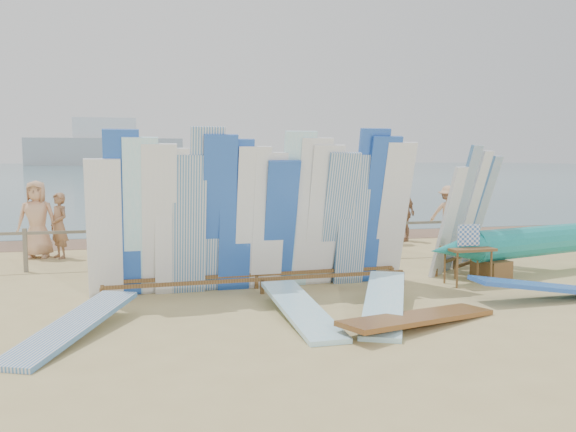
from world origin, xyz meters
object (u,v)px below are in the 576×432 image
object	(u,v)px
stroller	(266,240)
flat_board_e	(73,338)
flat_board_c	(419,326)
beachgoer_3	(172,211)
beach_chair_right	(224,249)
beachgoer_extra_0	(448,213)
flat_board_a	(301,318)
beachgoer_1	(59,226)
beachgoer_6	(362,218)
beachgoer_7	(286,220)
side_surfboard_rack	(466,214)
flat_board_d	(549,300)
beachgoer_10	(403,212)
beachgoer_0	(37,219)
main_surfboard_rack	(260,219)
beach_chair_left	(276,246)
beachgoer_2	(130,225)
beachgoer_5	(190,214)
outrigger_canoe	(556,241)
beachgoer_9	(381,213)
vendor_table	(468,265)
flat_board_b	(384,316)

from	to	relation	value
stroller	flat_board_e	bearing A→B (deg)	-134.13
flat_board_c	flat_board_e	size ratio (longest dim) A/B	1.00
flat_board_e	beachgoer_3	distance (m)	8.41
flat_board_e	beach_chair_right	bearing A→B (deg)	88.75
stroller	beachgoer_extra_0	size ratio (longest dim) A/B	0.65
beach_chair_right	stroller	distance (m)	1.03
flat_board_a	beachgoer_1	distance (m)	7.70
flat_board_c	beachgoer_6	xyz separation A→B (m)	(1.58, 6.54, 0.85)
beachgoer_7	flat_board_e	bearing A→B (deg)	109.34
side_surfboard_rack	beachgoer_7	xyz separation A→B (m)	(-2.98, 3.59, -0.41)
flat_board_d	beachgoer_10	bearing A→B (deg)	-3.83
side_surfboard_rack	beachgoer_0	world-z (taller)	side_surfboard_rack
main_surfboard_rack	beach_chair_right	bearing A→B (deg)	90.76
main_surfboard_rack	beachgoer_3	distance (m)	6.17
beach_chair_right	beach_chair_left	bearing A→B (deg)	-39.36
side_surfboard_rack	beachgoer_extra_0	size ratio (longest dim) A/B	1.66
flat_board_a	beachgoer_10	bearing A→B (deg)	54.28
flat_board_d	beachgoer_6	xyz separation A→B (m)	(-1.20, 5.61, 0.85)
beachgoer_7	beachgoer_1	bearing A→B (deg)	52.65
stroller	beachgoer_2	world-z (taller)	beachgoer_2
flat_board_d	beachgoer_5	world-z (taller)	beachgoer_5
beachgoer_5	beachgoer_extra_0	xyz separation A→B (m)	(7.16, -0.63, -0.09)
flat_board_c	beachgoer_7	distance (m)	7.27
beachgoer_3	beachgoer_0	distance (m)	3.41
side_surfboard_rack	beach_chair_left	bearing A→B (deg)	105.39
outrigger_canoe	beachgoer_9	distance (m)	5.07
main_surfboard_rack	flat_board_d	bearing A→B (deg)	-23.44
vendor_table	beachgoer_6	bearing A→B (deg)	95.21
beach_chair_left	beachgoer_7	size ratio (longest dim) A/B	0.62
vendor_table	flat_board_b	size ratio (longest dim) A/B	0.41
vendor_table	beachgoer_6	xyz separation A→B (m)	(-0.51, 4.20, 0.48)
beachgoer_10	beachgoer_0	bearing A→B (deg)	-94.71
beachgoer_5	beachgoer_3	xyz separation A→B (m)	(-0.45, 0.23, 0.06)
beach_chair_left	beachgoer_0	distance (m)	5.62
flat_board_c	beach_chair_left	size ratio (longest dim) A/B	2.84
flat_board_e	side_surfboard_rack	bearing A→B (deg)	47.06
beachgoer_0	main_surfboard_rack	bearing A→B (deg)	-41.98
flat_board_b	stroller	world-z (taller)	stroller
beachgoer_6	beachgoer_2	world-z (taller)	beachgoer_6
vendor_table	beachgoer_extra_0	bearing A→B (deg)	63.47
main_surfboard_rack	stroller	bearing A→B (deg)	74.68
main_surfboard_rack	beachgoer_extra_0	distance (m)	8.24
beachgoer_extra_0	beachgoer_2	size ratio (longest dim) A/B	0.94
beachgoer_9	beachgoer_3	world-z (taller)	beachgoer_3
flat_board_c	beachgoer_0	size ratio (longest dim) A/B	1.49
beachgoer_3	flat_board_c	bearing A→B (deg)	-14.67
beach_chair_left	beachgoer_1	size ratio (longest dim) A/B	0.62
outrigger_canoe	beachgoer_2	world-z (taller)	beachgoer_2
beachgoer_1	beachgoer_0	xyz separation A→B (m)	(-0.51, 0.21, 0.14)
flat_board_b	beachgoer_7	bearing A→B (deg)	114.20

